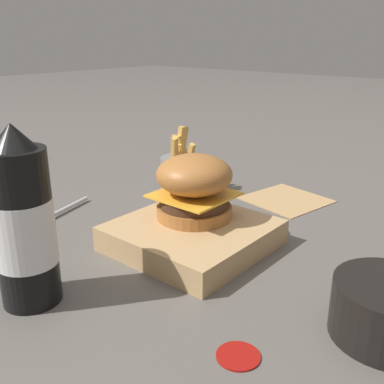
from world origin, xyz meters
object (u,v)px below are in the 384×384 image
object	(u,v)px
ketchup_bottle	(24,225)
spoon	(36,223)
fries_basket	(183,173)
serving_board	(192,235)
burger	(194,186)

from	to	relation	value
ketchup_bottle	spoon	xyz separation A→B (m)	(-0.19, 0.12, -0.09)
ketchup_bottle	fries_basket	xyz separation A→B (m)	(-0.12, 0.41, -0.06)
ketchup_bottle	fries_basket	size ratio (longest dim) A/B	1.58
fries_basket	spoon	size ratio (longest dim) A/B	0.78
fries_basket	ketchup_bottle	bearing A→B (deg)	-74.16
serving_board	burger	size ratio (longest dim) A/B	1.82
serving_board	ketchup_bottle	distance (m)	0.25
spoon	fries_basket	bearing A→B (deg)	149.79
serving_board	burger	bearing A→B (deg)	122.70
ketchup_bottle	burger	bearing A→B (deg)	81.28
burger	spoon	xyz separation A→B (m)	(-0.23, -0.13, -0.08)
burger	fries_basket	bearing A→B (deg)	135.46
burger	ketchup_bottle	xyz separation A→B (m)	(-0.04, -0.26, 0.01)
serving_board	burger	xyz separation A→B (m)	(-0.01, 0.02, 0.07)
serving_board	fries_basket	distance (m)	0.25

